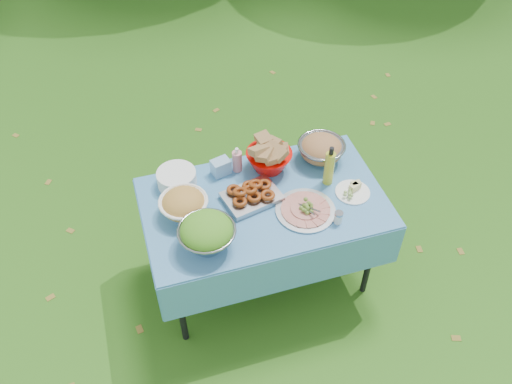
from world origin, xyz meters
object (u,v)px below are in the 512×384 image
at_px(plate_stack, 177,178).
at_px(bread_bowl, 269,156).
at_px(picnic_table, 263,241).
at_px(oil_bottle, 330,165).
at_px(charcuterie_platter, 306,206).
at_px(salad_bowl, 207,233).
at_px(pasta_bowl_steel, 321,149).

relative_size(plate_stack, bread_bowl, 0.83).
xyz_separation_m(picnic_table, plate_stack, (-0.47, 0.30, 0.43)).
distance_m(picnic_table, oil_bottle, 0.68).
bearing_deg(charcuterie_platter, salad_bowl, -172.49).
distance_m(picnic_table, charcuterie_platter, 0.49).
distance_m(picnic_table, pasta_bowl_steel, 0.71).
bearing_deg(plate_stack, salad_bowl, -82.55).
bearing_deg(plate_stack, bread_bowl, -2.44).
relative_size(salad_bowl, pasta_bowl_steel, 1.05).
relative_size(charcuterie_platter, oil_bottle, 1.27).
bearing_deg(plate_stack, picnic_table, -32.31).
distance_m(salad_bowl, plate_stack, 0.53).
height_order(plate_stack, charcuterie_platter, plate_stack).
bearing_deg(picnic_table, plate_stack, 147.69).
distance_m(bread_bowl, oil_bottle, 0.39).
bearing_deg(pasta_bowl_steel, plate_stack, 177.89).
bearing_deg(pasta_bowl_steel, salad_bowl, -150.56).
relative_size(picnic_table, pasta_bowl_steel, 4.80).
xyz_separation_m(plate_stack, pasta_bowl_steel, (0.94, -0.03, 0.03)).
bearing_deg(pasta_bowl_steel, oil_bottle, -100.22).
height_order(salad_bowl, oil_bottle, oil_bottle).
relative_size(pasta_bowl_steel, charcuterie_platter, 0.85).
bearing_deg(oil_bottle, salad_bowl, -161.95).
relative_size(bread_bowl, oil_bottle, 1.04).
relative_size(salad_bowl, plate_stack, 1.32).
bearing_deg(charcuterie_platter, bread_bowl, 102.41).
relative_size(salad_bowl, bread_bowl, 1.09).
distance_m(bread_bowl, charcuterie_platter, 0.43).
relative_size(salad_bowl, oil_bottle, 1.13).
distance_m(salad_bowl, charcuterie_platter, 0.62).
bearing_deg(charcuterie_platter, oil_bottle, 41.09).
distance_m(salad_bowl, oil_bottle, 0.88).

